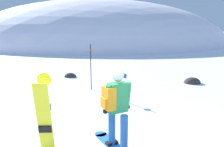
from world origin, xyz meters
TOP-DOWN VIEW (x-y plane):
  - ridge_peak_main at (-1.85, 35.21)m, footprint 41.01×36.91m
  - snowboarder_main at (0.06, 0.71)m, footprint 1.01×1.66m
  - spare_snowboard at (-1.34, 0.64)m, footprint 0.28×0.36m
  - piste_marker_near at (-0.78, 5.40)m, footprint 0.20×0.20m
  - rock_dark at (3.75, 6.36)m, footprint 0.76×0.64m
  - rock_mid at (-2.02, 7.79)m, footprint 0.62×0.52m

SIDE VIEW (x-z plane):
  - ridge_peak_main at x=-1.85m, z-range -6.92..6.92m
  - rock_dark at x=3.75m, z-range -0.26..0.26m
  - rock_mid at x=-2.02m, z-range -0.22..0.22m
  - spare_snowboard at x=-1.34m, z-range 0.01..1.64m
  - snowboarder_main at x=0.06m, z-range 0.06..1.78m
  - piste_marker_near at x=-0.78m, z-range 0.13..2.01m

